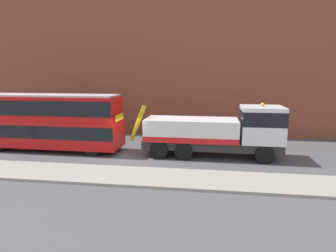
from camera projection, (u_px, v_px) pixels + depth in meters
ground_plane at (131, 155)px, 19.25m from camera, size 120.00×120.00×0.00m
near_kerb at (110, 175)px, 15.14m from camera, size 60.00×2.80×0.15m
building_facade at (152, 45)px, 25.32m from camera, size 60.00×1.50×16.00m
recovery_tow_truck at (218, 131)px, 18.56m from camera, size 10.16×2.75×3.67m
double_decker_bus at (46, 120)px, 20.23m from camera, size 11.07×2.69×4.06m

